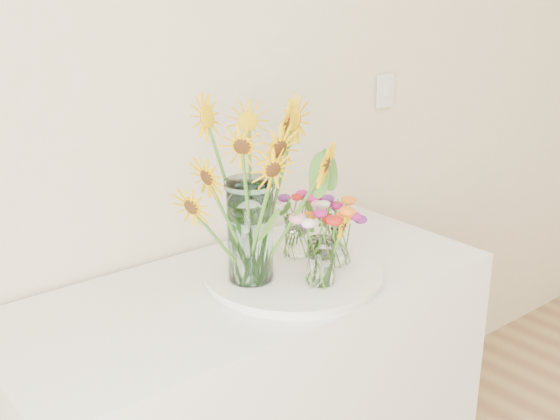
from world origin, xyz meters
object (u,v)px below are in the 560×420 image
(small_vase_b, at_px, (335,246))
(small_vase_a, at_px, (321,262))
(tray, at_px, (293,276))
(mason_jar, at_px, (250,231))
(small_vase_c, at_px, (297,236))

(small_vase_b, bearing_deg, small_vase_a, -148.84)
(tray, xyz_separation_m, mason_jar, (-0.12, 0.03, 0.15))
(tray, bearing_deg, mason_jar, 165.33)
(small_vase_a, relative_size, small_vase_c, 1.06)
(small_vase_a, relative_size, small_vase_b, 1.14)
(small_vase_b, bearing_deg, small_vase_c, 109.67)
(small_vase_a, bearing_deg, small_vase_b, 31.16)
(small_vase_b, xyz_separation_m, small_vase_c, (-0.04, 0.12, 0.00))
(tray, relative_size, mason_jar, 1.66)
(mason_jar, relative_size, small_vase_c, 2.34)
(tray, bearing_deg, small_vase_b, -14.87)
(small_vase_a, bearing_deg, small_vase_c, 67.70)
(tray, xyz_separation_m, small_vase_a, (0.01, -0.10, 0.08))
(mason_jar, bearing_deg, small_vase_a, -46.65)
(mason_jar, distance_m, small_vase_c, 0.23)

